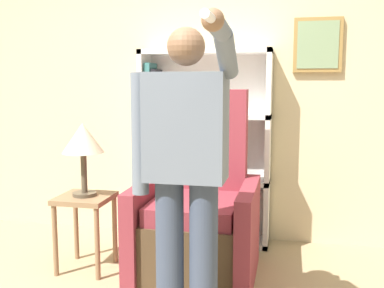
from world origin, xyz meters
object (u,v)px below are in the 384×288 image
(bookcase, at_px, (196,149))
(armchair, at_px, (198,219))
(person_standing, at_px, (185,167))
(side_table, at_px, (85,211))
(table_lamp, at_px, (83,141))

(bookcase, bearing_deg, armchair, -76.77)
(bookcase, distance_m, person_standing, 1.53)
(bookcase, distance_m, armchair, 0.82)
(side_table, xyz_separation_m, table_lamp, (0.00, -0.00, 0.51))
(armchair, bearing_deg, side_table, -173.72)
(armchair, relative_size, table_lamp, 2.49)
(person_standing, height_order, side_table, person_standing)
(armchair, height_order, side_table, armchair)
(side_table, distance_m, table_lamp, 0.51)
(bookcase, bearing_deg, table_lamp, -129.93)
(side_table, relative_size, table_lamp, 1.05)
(person_standing, distance_m, side_table, 1.26)
(person_standing, xyz_separation_m, side_table, (-0.92, 0.72, -0.49))
(person_standing, height_order, table_lamp, person_standing)
(bookcase, xyz_separation_m, table_lamp, (-0.66, -0.78, 0.15))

